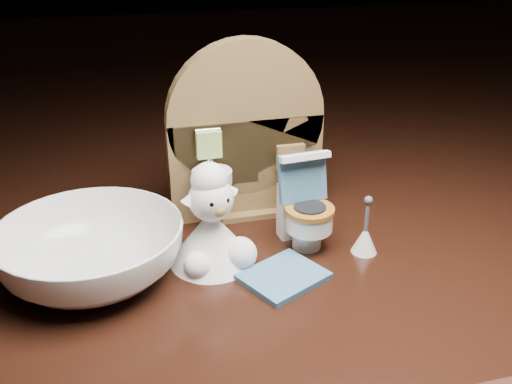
{
  "coord_description": "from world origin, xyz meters",
  "views": [
    {
      "loc": [
        -0.1,
        -0.37,
        0.23
      ],
      "look_at": [
        -0.01,
        0.01,
        0.05
      ],
      "focal_mm": 40.0,
      "sensor_mm": 36.0,
      "label": 1
    }
  ],
  "objects": [
    {
      "name": "toilet_brush",
      "position": [
        0.07,
        -0.02,
        0.01
      ],
      "size": [
        0.02,
        0.02,
        0.05
      ],
      "color": "white",
      "rests_on": "ground"
    },
    {
      "name": "ceramic_bowl",
      "position": [
        -0.13,
        -0.0,
        0.02
      ],
      "size": [
        0.16,
        0.16,
        0.04
      ],
      "primitive_type": "imported",
      "rotation": [
        0.0,
        0.0,
        0.26
      ],
      "color": "white",
      "rests_on": "ground"
    },
    {
      "name": "bath_mat",
      "position": [
        0.0,
        -0.04,
        0.0
      ],
      "size": [
        0.07,
        0.06,
        0.0
      ],
      "primitive_type": "cube",
      "rotation": [
        0.0,
        0.0,
        0.45
      ],
      "color": "teal",
      "rests_on": "ground"
    },
    {
      "name": "backdrop_panel",
      "position": [
        -0.0,
        0.06,
        0.07
      ],
      "size": [
        0.13,
        0.05,
        0.15
      ],
      "color": "brown",
      "rests_on": "ground"
    },
    {
      "name": "plush_lamb",
      "position": [
        -0.04,
        -0.01,
        0.03
      ],
      "size": [
        0.06,
        0.06,
        0.08
      ],
      "rotation": [
        0.0,
        0.0,
        0.26
      ],
      "color": "white",
      "rests_on": "ground"
    },
    {
      "name": "toy_toilet",
      "position": [
        0.03,
        0.0,
        0.03
      ],
      "size": [
        0.04,
        0.05,
        0.08
      ],
      "rotation": [
        0.0,
        0.0,
        0.09
      ],
      "color": "white",
      "rests_on": "ground"
    }
  ]
}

